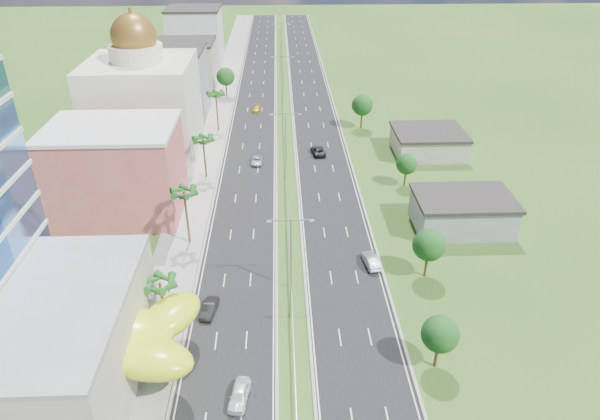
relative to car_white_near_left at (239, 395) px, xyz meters
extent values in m
plane|color=#2D5119|center=(5.94, 9.03, -0.83)|extent=(500.00, 500.00, 0.00)
cube|color=black|center=(-1.56, 99.03, -0.81)|extent=(11.00, 260.00, 0.04)
cube|color=black|center=(13.44, 99.03, -0.81)|extent=(11.00, 260.00, 0.04)
cube|color=gray|center=(-11.06, 99.03, -0.77)|extent=(7.00, 260.00, 0.12)
cube|color=gray|center=(5.94, 81.03, -0.21)|extent=(0.08, 216.00, 0.28)
cube|color=gray|center=(5.94, 183.03, -0.48)|extent=(0.10, 0.12, 0.70)
cylinder|color=gray|center=(5.94, 19.03, 4.67)|extent=(0.20, 0.20, 11.00)
cube|color=gray|center=(4.50, 19.03, 9.97)|extent=(2.88, 0.12, 0.12)
cube|color=gray|center=(7.38, 19.03, 9.97)|extent=(2.88, 0.12, 0.12)
cube|color=silver|center=(3.22, 19.03, 9.87)|extent=(0.60, 0.25, 0.18)
cube|color=silver|center=(8.66, 19.03, 9.87)|extent=(0.60, 0.25, 0.18)
cylinder|color=gray|center=(5.94, 59.03, 4.67)|extent=(0.20, 0.20, 11.00)
cube|color=gray|center=(4.50, 59.03, 9.97)|extent=(2.88, 0.12, 0.12)
cube|color=gray|center=(7.38, 59.03, 9.97)|extent=(2.88, 0.12, 0.12)
cube|color=silver|center=(3.22, 59.03, 9.87)|extent=(0.60, 0.25, 0.18)
cube|color=silver|center=(8.66, 59.03, 9.87)|extent=(0.60, 0.25, 0.18)
cylinder|color=gray|center=(5.94, 104.03, 4.67)|extent=(0.20, 0.20, 11.00)
cube|color=gray|center=(4.50, 104.03, 9.97)|extent=(2.88, 0.12, 0.12)
cube|color=gray|center=(7.38, 104.03, 9.97)|extent=(2.88, 0.12, 0.12)
cube|color=silver|center=(3.22, 104.03, 9.87)|extent=(0.60, 0.25, 0.18)
cube|color=silver|center=(8.66, 104.03, 9.87)|extent=(0.60, 0.25, 0.18)
cylinder|color=gray|center=(5.94, 149.03, 4.67)|extent=(0.20, 0.20, 11.00)
cube|color=gray|center=(4.50, 149.03, 9.97)|extent=(2.88, 0.12, 0.12)
cube|color=gray|center=(7.38, 149.03, 9.97)|extent=(2.88, 0.12, 0.12)
cube|color=silver|center=(3.22, 149.03, 9.87)|extent=(0.60, 0.25, 0.18)
cube|color=silver|center=(8.66, 149.03, 9.87)|extent=(0.60, 0.25, 0.18)
cylinder|color=gray|center=(-18.06, 7.03, 1.17)|extent=(0.50, 0.50, 4.00)
cylinder|color=gray|center=(-11.06, 2.03, 1.17)|extent=(0.50, 0.50, 4.00)
cylinder|color=gray|center=(-15.06, -0.97, 1.17)|extent=(0.50, 0.50, 4.00)
cylinder|color=gray|center=(-9.06, 7.03, 1.17)|extent=(0.50, 0.50, 4.00)
cube|color=#BF504E|center=(-22.06, 41.03, 6.67)|extent=(20.00, 15.00, 15.00)
cube|color=beige|center=(-22.06, 64.03, 9.17)|extent=(20.00, 20.00, 20.00)
cylinder|color=beige|center=(-22.06, 64.03, 20.67)|extent=(10.00, 10.00, 3.00)
sphere|color=brown|center=(-22.06, 64.03, 23.67)|extent=(8.40, 8.40, 8.40)
cube|color=gray|center=(-21.06, 89.03, 7.17)|extent=(16.00, 15.00, 16.00)
cube|color=#9D9581|center=(-21.06, 111.03, 5.67)|extent=(16.00, 15.00, 13.00)
cube|color=silver|center=(-21.06, 134.03, 8.17)|extent=(16.00, 15.00, 18.00)
cube|color=gray|center=(33.94, 34.03, 1.67)|extent=(15.00, 10.00, 5.00)
cube|color=#9D9581|center=(35.94, 64.03, 1.37)|extent=(14.00, 12.00, 4.40)
cylinder|color=#47301C|center=(-9.56, 11.03, 2.92)|extent=(0.36, 0.36, 7.50)
cylinder|color=#47301C|center=(-9.56, 31.03, 3.67)|extent=(0.36, 0.36, 9.00)
cylinder|color=#47301C|center=(-9.56, 54.03, 3.17)|extent=(0.36, 0.36, 8.00)
cylinder|color=#47301C|center=(-9.56, 79.03, 3.57)|extent=(0.36, 0.36, 8.80)
cylinder|color=#47301C|center=(-9.56, 104.03, 1.62)|extent=(0.40, 0.40, 4.90)
sphere|color=#1B5019|center=(-9.56, 104.03, 4.77)|extent=(4.90, 4.90, 4.90)
cylinder|color=#47301C|center=(21.94, 4.03, 1.27)|extent=(0.40, 0.40, 4.20)
sphere|color=#1B5019|center=(21.94, 4.03, 3.97)|extent=(4.20, 4.20, 4.20)
cylinder|color=#47301C|center=(24.94, 21.03, 1.44)|extent=(0.40, 0.40, 4.55)
sphere|color=#1B5019|center=(24.94, 21.03, 4.37)|extent=(4.55, 4.55, 4.55)
cylinder|color=#47301C|center=(27.94, 49.03, 1.09)|extent=(0.40, 0.40, 3.85)
sphere|color=#1B5019|center=(27.94, 49.03, 3.57)|extent=(3.85, 3.85, 3.85)
cylinder|color=#47301C|center=(23.94, 79.03, 1.62)|extent=(0.40, 0.40, 4.90)
sphere|color=#1B5019|center=(23.94, 79.03, 4.77)|extent=(4.90, 4.90, 4.90)
imported|color=silver|center=(0.00, 0.00, 0.00)|extent=(2.57, 4.89, 1.59)
imported|color=black|center=(-4.69, 14.22, -0.07)|extent=(2.25, 4.59, 1.45)
imported|color=#A3A5AB|center=(-0.01, 59.97, -0.15)|extent=(2.16, 4.63, 1.28)
imported|color=gold|center=(-0.99, 91.97, -0.18)|extent=(2.39, 4.48, 1.24)
imported|color=#A8ABB0|center=(17.68, 23.85, 0.02)|extent=(2.45, 5.12, 1.62)
imported|color=black|center=(12.77, 64.19, -0.04)|extent=(3.20, 5.70, 1.50)
camera|label=1|loc=(4.83, -39.42, 44.82)|focal=32.00mm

